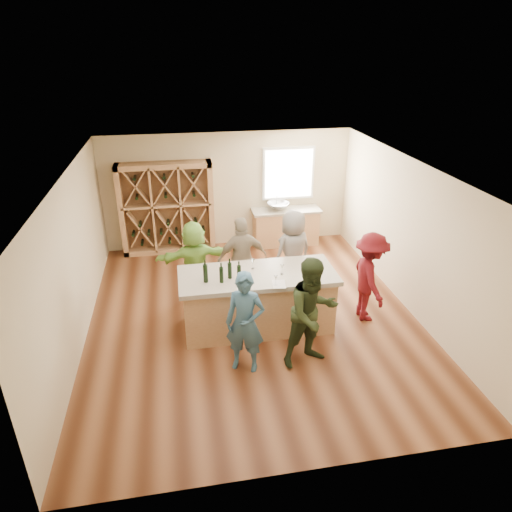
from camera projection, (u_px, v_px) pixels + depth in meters
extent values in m
cube|color=brown|center=(253.00, 318.00, 8.65)|extent=(6.00, 7.00, 0.10)
cube|color=white|center=(252.00, 167.00, 7.41)|extent=(6.00, 7.00, 0.10)
cube|color=beige|center=(228.00, 189.00, 11.19)|extent=(6.00, 0.10, 2.80)
cube|color=beige|center=(309.00, 384.00, 4.88)|extent=(6.00, 0.10, 2.80)
cube|color=beige|center=(71.00, 262.00, 7.54)|extent=(0.10, 7.00, 2.80)
cube|color=beige|center=(413.00, 236.00, 8.52)|extent=(0.10, 7.00, 2.80)
cube|color=white|center=(288.00, 174.00, 11.20)|extent=(1.30, 0.06, 1.30)
cube|color=white|center=(289.00, 174.00, 11.17)|extent=(1.18, 0.01, 1.18)
cube|color=tan|center=(167.00, 208.00, 10.83)|extent=(2.20, 0.45, 2.20)
cube|color=tan|center=(286.00, 228.00, 11.52)|extent=(1.60, 0.58, 0.86)
cube|color=#A19784|center=(286.00, 210.00, 11.32)|extent=(1.70, 0.62, 0.06)
imported|color=silver|center=(278.00, 206.00, 11.23)|extent=(0.54, 0.54, 0.19)
cylinder|color=silver|center=(277.00, 202.00, 11.37)|extent=(0.02, 0.02, 0.30)
cube|color=tan|center=(258.00, 302.00, 8.11)|extent=(2.60, 1.00, 1.00)
cube|color=#A19784|center=(258.00, 276.00, 7.88)|extent=(2.72, 1.12, 0.08)
cylinder|color=black|center=(206.00, 273.00, 7.52)|extent=(0.10, 0.10, 0.32)
cylinder|color=black|center=(221.00, 275.00, 7.52)|extent=(0.07, 0.07, 0.28)
cylinder|color=black|center=(230.00, 271.00, 7.65)|extent=(0.09, 0.09, 0.28)
cylinder|color=black|center=(239.00, 273.00, 7.58)|extent=(0.09, 0.09, 0.28)
cone|color=white|center=(245.00, 282.00, 7.39)|extent=(0.10, 0.10, 0.19)
cone|color=white|center=(276.00, 281.00, 7.45)|extent=(0.06, 0.06, 0.17)
cone|color=white|center=(304.00, 279.00, 7.50)|extent=(0.08, 0.08, 0.17)
cone|color=white|center=(282.00, 269.00, 7.80)|extent=(0.08, 0.08, 0.18)
cone|color=white|center=(313.00, 272.00, 7.73)|extent=(0.06, 0.06, 0.16)
cube|color=white|center=(243.00, 285.00, 7.47)|extent=(0.24, 0.32, 0.00)
cube|color=white|center=(279.00, 284.00, 7.52)|extent=(0.26, 0.32, 0.00)
cube|color=white|center=(310.00, 279.00, 7.68)|extent=(0.25, 0.31, 0.00)
imported|color=#335972|center=(245.00, 323.00, 6.93)|extent=(0.73, 0.64, 1.67)
imported|color=#263319|center=(312.00, 313.00, 7.03)|extent=(0.99, 0.71, 1.83)
imported|color=#590F14|center=(369.00, 277.00, 8.23)|extent=(0.56, 1.12, 1.69)
imported|color=gray|center=(242.00, 259.00, 8.89)|extent=(1.06, 0.63, 1.71)
imported|color=slate|center=(293.00, 252.00, 9.15)|extent=(1.00, 0.83, 1.74)
imported|color=#8CC64C|center=(195.00, 261.00, 8.94)|extent=(1.55, 0.70, 1.62)
cone|color=white|center=(253.00, 264.00, 7.99)|extent=(0.07, 0.07, 0.18)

